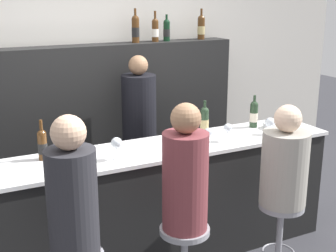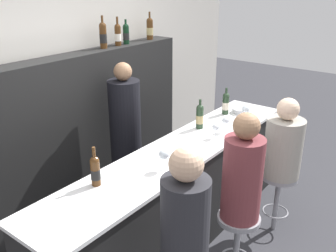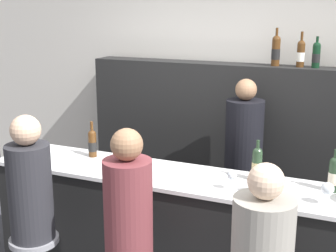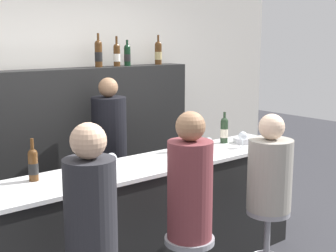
{
  "view_description": "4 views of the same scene",
  "coord_description": "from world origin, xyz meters",
  "px_view_note": "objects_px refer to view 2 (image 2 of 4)",
  "views": [
    {
      "loc": [
        -1.51,
        -2.91,
        2.17
      ],
      "look_at": [
        0.13,
        0.33,
        1.13
      ],
      "focal_mm": 50.0,
      "sensor_mm": 36.0,
      "label": 1
    },
    {
      "loc": [
        -2.43,
        -1.45,
        2.4
      ],
      "look_at": [
        -0.05,
        0.37,
        1.2
      ],
      "focal_mm": 40.0,
      "sensor_mm": 36.0,
      "label": 2
    },
    {
      "loc": [
        1.2,
        -2.77,
        2.21
      ],
      "look_at": [
        -0.13,
        0.29,
        1.35
      ],
      "focal_mm": 50.0,
      "sensor_mm": 36.0,
      "label": 3
    },
    {
      "loc": [
        -2.13,
        -2.62,
        1.97
      ],
      "look_at": [
        0.24,
        0.26,
        1.27
      ],
      "focal_mm": 50.0,
      "sensor_mm": 36.0,
      "label": 4
    }
  ],
  "objects_px": {
    "wine_glass_2": "(226,121)",
    "guest_seated_right": "(284,144)",
    "wine_glass_1": "(216,128)",
    "bartender": "(126,141)",
    "wine_bottle_backbar_0": "(103,35)",
    "guest_seated_left": "(185,221)",
    "wine_bottle_counter_0": "(95,170)",
    "guest_seated_middle": "(243,174)",
    "wine_glass_3": "(246,110)",
    "metal_bowl": "(241,111)",
    "wine_bottle_backbar_2": "(126,34)",
    "wine_bottle_backbar_3": "(150,28)",
    "bar_stool_middle": "(238,231)",
    "wine_glass_0": "(164,155)",
    "wine_bottle_counter_1": "(200,116)",
    "wine_bottle_backbar_1": "(118,34)",
    "wine_bottle_counter_2": "(226,103)",
    "bar_stool_right": "(278,187)"
  },
  "relations": [
    {
      "from": "wine_bottle_counter_0",
      "to": "wine_glass_3",
      "type": "relative_size",
      "value": 2.01
    },
    {
      "from": "wine_glass_3",
      "to": "metal_bowl",
      "type": "xyz_separation_m",
      "value": [
        0.15,
        0.13,
        -0.08
      ]
    },
    {
      "from": "wine_glass_3",
      "to": "bar_stool_right",
      "type": "xyz_separation_m",
      "value": [
        -0.29,
        -0.54,
        -0.61
      ]
    },
    {
      "from": "wine_bottle_counter_0",
      "to": "wine_glass_2",
      "type": "xyz_separation_m",
      "value": [
        1.46,
        -0.25,
        -0.01
      ]
    },
    {
      "from": "wine_glass_2",
      "to": "metal_bowl",
      "type": "distance_m",
      "value": 0.61
    },
    {
      "from": "wine_glass_0",
      "to": "bar_stool_middle",
      "type": "xyz_separation_m",
      "value": [
        0.27,
        -0.54,
        -0.63
      ]
    },
    {
      "from": "wine_bottle_backbar_2",
      "to": "guest_seated_right",
      "type": "relative_size",
      "value": 0.36
    },
    {
      "from": "metal_bowl",
      "to": "guest_seated_middle",
      "type": "height_order",
      "value": "guest_seated_middle"
    },
    {
      "from": "wine_bottle_counter_1",
      "to": "wine_glass_0",
      "type": "height_order",
      "value": "wine_bottle_counter_1"
    },
    {
      "from": "wine_bottle_counter_0",
      "to": "wine_bottle_backbar_0",
      "type": "xyz_separation_m",
      "value": [
        1.25,
        1.17,
        0.71
      ]
    },
    {
      "from": "bar_stool_middle",
      "to": "guest_seated_middle",
      "type": "xyz_separation_m",
      "value": [
        -0.0,
        0.0,
        0.53
      ]
    },
    {
      "from": "wine_bottle_backbar_0",
      "to": "wine_glass_1",
      "type": "distance_m",
      "value": 1.6
    },
    {
      "from": "wine_bottle_backbar_0",
      "to": "wine_bottle_backbar_2",
      "type": "height_order",
      "value": "wine_bottle_backbar_0"
    },
    {
      "from": "wine_bottle_backbar_3",
      "to": "wine_bottle_backbar_0",
      "type": "bearing_deg",
      "value": 180.0
    },
    {
      "from": "wine_glass_0",
      "to": "wine_glass_2",
      "type": "xyz_separation_m",
      "value": [
        0.97,
        0.0,
        -0.02
      ]
    },
    {
      "from": "wine_bottle_counter_2",
      "to": "guest_seated_middle",
      "type": "distance_m",
      "value": 1.4
    },
    {
      "from": "bartender",
      "to": "wine_bottle_backbar_3",
      "type": "bearing_deg",
      "value": 24.25
    },
    {
      "from": "wine_bottle_backbar_3",
      "to": "wine_bottle_counter_0",
      "type": "bearing_deg",
      "value": -150.04
    },
    {
      "from": "wine_glass_1",
      "to": "metal_bowl",
      "type": "distance_m",
      "value": 0.79
    },
    {
      "from": "wine_bottle_backbar_3",
      "to": "guest_seated_left",
      "type": "distance_m",
      "value": 2.94
    },
    {
      "from": "wine_glass_2",
      "to": "guest_seated_right",
      "type": "distance_m",
      "value": 0.58
    },
    {
      "from": "wine_bottle_backbar_0",
      "to": "metal_bowl",
      "type": "relative_size",
      "value": 1.78
    },
    {
      "from": "wine_glass_1",
      "to": "wine_bottle_backbar_3",
      "type": "bearing_deg",
      "value": 61.73
    },
    {
      "from": "wine_glass_3",
      "to": "metal_bowl",
      "type": "height_order",
      "value": "wine_glass_3"
    },
    {
      "from": "wine_glass_1",
      "to": "guest_seated_left",
      "type": "relative_size",
      "value": 0.16
    },
    {
      "from": "wine_bottle_backbar_0",
      "to": "wine_bottle_backbar_1",
      "type": "xyz_separation_m",
      "value": [
        0.22,
        -0.0,
        -0.02
      ]
    },
    {
      "from": "wine_bottle_counter_2",
      "to": "wine_glass_1",
      "type": "bearing_deg",
      "value": -158.52
    },
    {
      "from": "wine_bottle_counter_0",
      "to": "wine_bottle_backbar_2",
      "type": "distance_m",
      "value": 2.11
    },
    {
      "from": "wine_glass_0",
      "to": "metal_bowl",
      "type": "bearing_deg",
      "value": 4.7
    },
    {
      "from": "metal_bowl",
      "to": "wine_bottle_backbar_0",
      "type": "bearing_deg",
      "value": 121.34
    },
    {
      "from": "wine_bottle_counter_1",
      "to": "bartender",
      "type": "xyz_separation_m",
      "value": [
        -0.29,
        0.75,
        -0.37
      ]
    },
    {
      "from": "bar_stool_middle",
      "to": "guest_seated_right",
      "type": "bearing_deg",
      "value": 0.0
    },
    {
      "from": "wine_bottle_backbar_1",
      "to": "wine_glass_1",
      "type": "xyz_separation_m",
      "value": [
        -0.21,
        -1.42,
        -0.71
      ]
    },
    {
      "from": "wine_bottle_counter_2",
      "to": "wine_glass_2",
      "type": "distance_m",
      "value": 0.52
    },
    {
      "from": "wine_glass_1",
      "to": "bartender",
      "type": "distance_m",
      "value": 1.07
    },
    {
      "from": "wine_glass_1",
      "to": "guest_seated_left",
      "type": "bearing_deg",
      "value": -157.04
    },
    {
      "from": "bar_stool_middle",
      "to": "wine_glass_2",
      "type": "bearing_deg",
      "value": 37.7
    },
    {
      "from": "wine_bottle_backbar_0",
      "to": "wine_glass_1",
      "type": "height_order",
      "value": "wine_bottle_backbar_0"
    },
    {
      "from": "wine_bottle_counter_0",
      "to": "wine_glass_2",
      "type": "bearing_deg",
      "value": -9.77
    },
    {
      "from": "guest_seated_middle",
      "to": "wine_glass_1",
      "type": "bearing_deg",
      "value": 46.52
    },
    {
      "from": "wine_bottle_backbar_2",
      "to": "wine_bottle_backbar_3",
      "type": "distance_m",
      "value": 0.42
    },
    {
      "from": "wine_bottle_backbar_3",
      "to": "metal_bowl",
      "type": "height_order",
      "value": "wine_bottle_backbar_3"
    },
    {
      "from": "wine_bottle_counter_1",
      "to": "wine_bottle_backbar_0",
      "type": "distance_m",
      "value": 1.37
    },
    {
      "from": "wine_glass_1",
      "to": "bartender",
      "type": "relative_size",
      "value": 0.09
    },
    {
      "from": "wine_bottle_backbar_0",
      "to": "guest_seated_right",
      "type": "bearing_deg",
      "value": -79.89
    },
    {
      "from": "guest_seated_right",
      "to": "bartender",
      "type": "xyz_separation_m",
      "value": [
        -0.51,
        1.54,
        -0.21
      ]
    },
    {
      "from": "wine_bottle_counter_0",
      "to": "metal_bowl",
      "type": "height_order",
      "value": "wine_bottle_counter_0"
    },
    {
      "from": "wine_bottle_backbar_1",
      "to": "bartender",
      "type": "bearing_deg",
      "value": -132.01
    },
    {
      "from": "wine_glass_2",
      "to": "bar_stool_middle",
      "type": "height_order",
      "value": "wine_glass_2"
    },
    {
      "from": "wine_glass_1",
      "to": "wine_bottle_counter_2",
      "type": "bearing_deg",
      "value": 21.48
    }
  ]
}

